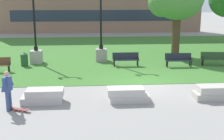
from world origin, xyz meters
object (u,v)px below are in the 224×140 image
trash_bin (24,59)px  lamp_post_right (36,48)px  park_bench_far_left (179,59)px  park_bench_far_right (126,58)px  person_skateboarder (8,89)px  lamp_post_center (101,47)px  concrete_block_right (214,92)px  concrete_block_left (128,95)px  concrete_block_center (43,96)px  park_bench_near_left (214,58)px  skateboard (19,109)px

trash_bin → lamp_post_right: bearing=53.8°
park_bench_far_left → lamp_post_right: (-9.77, 1.93, 0.54)m
park_bench_far_right → lamp_post_right: size_ratio=0.34×
person_skateboarder → lamp_post_center: size_ratio=0.33×
park_bench_far_right → trash_bin: bearing=175.9°
concrete_block_right → concrete_block_left: bearing=-179.9°
concrete_block_right → park_bench_far_right: size_ratio=1.01×
concrete_block_center → park_bench_near_left: size_ratio=1.01×
concrete_block_left → trash_bin: (-6.12, 7.72, 0.20)m
park_bench_near_left → concrete_block_left: bearing=-134.9°
concrete_block_center → park_bench_near_left: 12.74m
trash_bin → concrete_block_left: bearing=-51.6°
lamp_post_right → trash_bin: 1.27m
concrete_block_right → trash_bin: bearing=142.9°
concrete_block_right → person_skateboarder: 9.28m
concrete_block_right → park_bench_near_left: (2.82, 6.93, 0.23)m
concrete_block_left → concrete_block_right: bearing=0.1°
concrete_block_center → park_bench_far_left: size_ratio=1.03×
skateboard → lamp_post_right: bearing=94.5°
park_bench_near_left → trash_bin: size_ratio=1.93×
park_bench_far_right → lamp_post_right: (-6.24, 1.42, 0.54)m
person_skateboarder → trash_bin: bearing=96.6°
park_bench_far_left → lamp_post_right: bearing=168.8°
concrete_block_right → park_bench_far_right: 7.93m
concrete_block_left → skateboard: size_ratio=1.89×
concrete_block_center → park_bench_far_left: bearing=39.1°
park_bench_far_left → trash_bin: bearing=174.4°
trash_bin → lamp_post_center: bearing=13.2°
park_bench_near_left → park_bench_far_right: bearing=177.4°
skateboard → lamp_post_center: bearing=68.5°
concrete_block_left → person_skateboarder: (-5.14, -0.80, 0.66)m
park_bench_far_right → lamp_post_center: bearing=132.6°
park_bench_far_right → park_bench_far_left: bearing=-8.3°
park_bench_far_left → skateboard: bearing=-139.8°
person_skateboarder → lamp_post_right: 9.44m
park_bench_near_left → park_bench_far_left: same height
concrete_block_left → park_bench_far_left: bearing=57.2°
concrete_block_center → lamp_post_center: size_ratio=0.36×
concrete_block_right → skateboard: (-8.79, -0.92, -0.22)m
park_bench_near_left → lamp_post_right: bearing=172.2°
skateboard → park_bench_near_left: 14.03m
person_skateboarder → park_bench_far_right: person_skateboarder is taller
concrete_block_left → skateboard: (-4.70, -0.92, -0.22)m
park_bench_far_left → person_skateboarder: bearing=-141.6°
person_skateboarder → park_bench_near_left: 14.32m
concrete_block_right → park_bench_near_left: size_ratio=0.98×
lamp_post_right → concrete_block_left: bearing=-57.7°
skateboard → trash_bin: size_ratio=1.05×
concrete_block_left → concrete_block_right: (4.08, 0.01, 0.00)m
concrete_block_center → lamp_post_right: 8.75m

